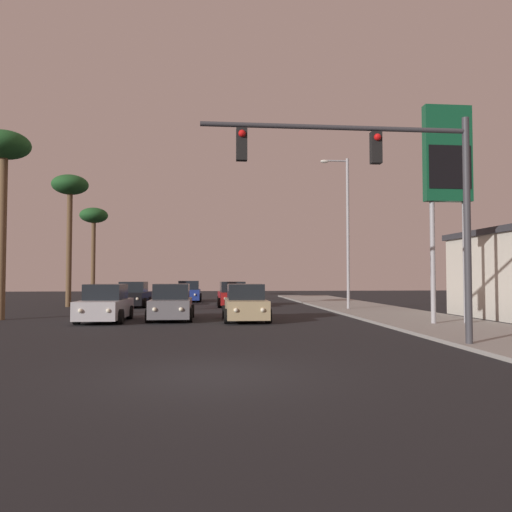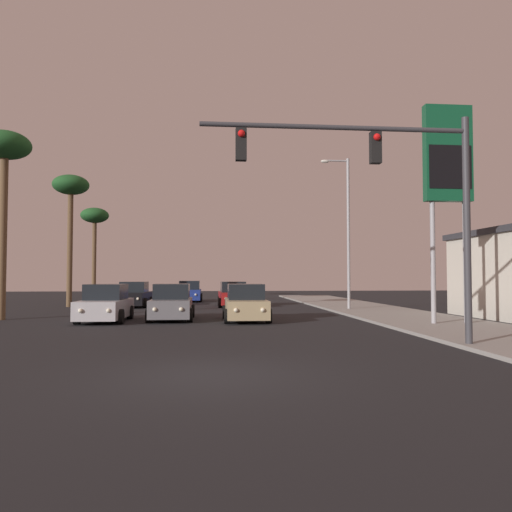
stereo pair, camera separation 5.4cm
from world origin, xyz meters
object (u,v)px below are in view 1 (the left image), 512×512
Objects in this scene: car_red at (232,295)px; car_blue at (189,292)px; car_tan at (245,304)px; street_lamp at (346,225)px; traffic_light_mast at (391,180)px; car_black at (133,295)px; palm_tree_mid at (70,192)px; gas_station_sign at (448,166)px; car_silver at (105,305)px; palm_tree_near at (4,155)px; car_grey at (171,304)px; palm_tree_far at (94,220)px.

car_blue is (-3.21, 6.96, 0.00)m from car_red.
car_red is 11.01m from car_tan.
car_red is 9.22m from street_lamp.
street_lamp reaches higher than traffic_light_mast.
traffic_light_mast reaches higher than car_black.
car_tan is at bearing -46.28° from palm_tree_mid.
car_red is 17.47m from gas_station_sign.
street_lamp is (9.75, -11.77, 4.36)m from car_blue.
traffic_light_mast reaches higher than car_tan.
car_silver is at bearing 80.37° from car_blue.
car_blue is at bearing 39.89° from palm_tree_mid.
car_red is 0.48× the size of gas_station_sign.
palm_tree_near reaches higher than car_tan.
car_tan is at bearing -136.20° from street_lamp.
car_blue is 1.00× the size of car_grey.
car_tan is at bearing -61.50° from palm_tree_far.
palm_tree_far is at bearing -74.23° from car_silver.
car_black is 0.48× the size of gas_station_sign.
car_silver is 1.01× the size of car_blue.
palm_tree_near is (0.33, -20.00, 0.80)m from palm_tree_far.
car_tan is 0.48× the size of gas_station_sign.
gas_station_sign reaches higher than car_black.
car_tan is (6.69, -11.11, 0.00)m from car_black.
traffic_light_mast is at bearing 110.63° from car_tan.
palm_tree_near is at bearing 66.02° from car_black.
car_grey is at bearing 89.64° from car_blue.
palm_tree_near reaches higher than palm_tree_far.
car_grey is 13.58m from gas_station_sign.
gas_station_sign is (14.48, -3.43, 5.86)m from car_silver.
car_tan is 3.50m from car_grey.
car_black and car_red have the same top height.
palm_tree_mid is at bearing -46.17° from car_tan.
traffic_light_mast is 0.86× the size of street_lamp.
car_black and car_grey have the same top height.
palm_tree_near is (-0.34, -10.00, 0.04)m from palm_tree_mid.
car_blue is at bearing -79.53° from car_tan.
gas_station_sign is (11.57, -4.02, 5.86)m from car_grey.
car_silver is 18.03m from car_blue.
street_lamp is 23.81m from palm_tree_far.
car_tan is at bearing 179.86° from car_silver.
palm_tree_mid reaches higher than traffic_light_mast.
street_lamp is at bearing 79.02° from traffic_light_mast.
gas_station_sign is 31.72m from palm_tree_far.
palm_tree_mid is (-11.01, 11.51, 6.95)m from car_tan.
street_lamp is at bearing -136.10° from car_tan.
palm_tree_near reaches higher than car_black.
gas_station_sign is (14.85, -14.34, 5.86)m from car_black.
traffic_light_mast is at bearing -55.12° from palm_tree_mid.
car_grey is at bearing 70.13° from car_red.
car_silver is 15.99m from gas_station_sign.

